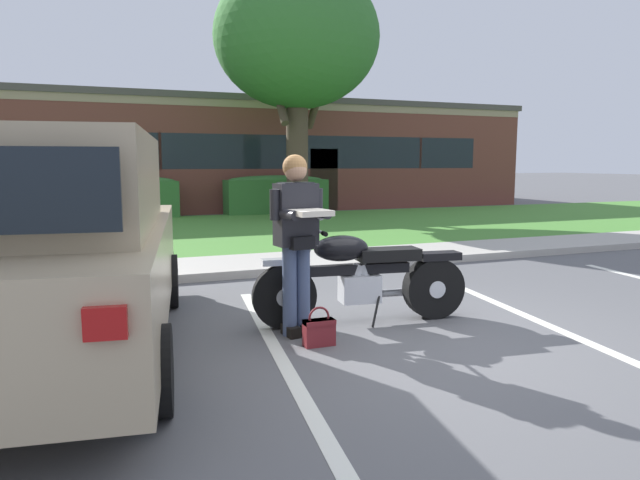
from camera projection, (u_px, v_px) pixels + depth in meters
name	position (u px, v px, depth m)	size (l,w,h in m)	color
ground_plane	(419.00, 339.00, 5.38)	(140.00, 140.00, 0.00)	#565659
curb_strip	(296.00, 269.00, 8.55)	(60.00, 0.20, 0.12)	#ADA89E
concrete_walk	(279.00, 262.00, 9.33)	(60.00, 1.50, 0.08)	#ADA89E
grass_lawn	(219.00, 231.00, 13.64)	(60.00, 7.86, 0.06)	#478433
stall_stripe_0	(276.00, 349.00, 5.07)	(0.12, 4.40, 0.01)	silver
stall_stripe_1	(530.00, 317.00, 6.11)	(0.12, 4.40, 0.01)	silver
motorcycle	(370.00, 276.00, 5.89)	(2.24, 0.82, 1.18)	black
rider_person	(297.00, 230.00, 5.37)	(0.53, 0.61, 1.70)	black
handbag	(319.00, 330.00, 5.16)	(0.28, 0.13, 0.36)	maroon
parked_suv_adjacent	(48.00, 244.00, 4.78)	(2.60, 5.05, 1.86)	tan
shade_tree	(297.00, 39.00, 16.09)	(4.63, 4.63, 7.07)	#4C3D2D
hedge_left	(133.00, 197.00, 16.63)	(2.53, 0.90, 1.24)	#336B2D
hedge_center_left	(276.00, 194.00, 18.22)	(3.22, 0.90, 1.24)	#336B2D
brick_building	(146.00, 155.00, 21.85)	(27.13, 9.59, 3.80)	brown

